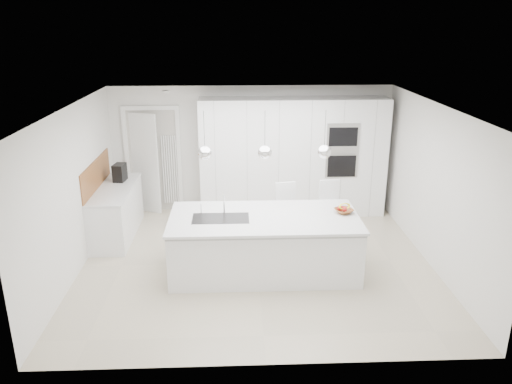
{
  "coord_description": "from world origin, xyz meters",
  "views": [
    {
      "loc": [
        -0.31,
        -7.17,
        3.68
      ],
      "look_at": [
        0.0,
        0.3,
        1.1
      ],
      "focal_mm": 35.0,
      "sensor_mm": 36.0,
      "label": 1
    }
  ],
  "objects_px": {
    "fruit_bowl": "(344,211)",
    "espresso_machine": "(120,173)",
    "bar_stool_left": "(286,217)",
    "island_base": "(264,246)",
    "bar_stool_right": "(330,214)"
  },
  "relations": [
    {
      "from": "fruit_bowl",
      "to": "espresso_machine",
      "type": "relative_size",
      "value": 0.86
    },
    {
      "from": "fruit_bowl",
      "to": "espresso_machine",
      "type": "height_order",
      "value": "espresso_machine"
    },
    {
      "from": "espresso_machine",
      "to": "bar_stool_right",
      "type": "xyz_separation_m",
      "value": [
        3.7,
        -0.93,
        -0.5
      ]
    },
    {
      "from": "fruit_bowl",
      "to": "bar_stool_left",
      "type": "relative_size",
      "value": 0.24
    },
    {
      "from": "espresso_machine",
      "to": "island_base",
      "type": "bearing_deg",
      "value": -29.45
    },
    {
      "from": "espresso_machine",
      "to": "bar_stool_left",
      "type": "relative_size",
      "value": 0.28
    },
    {
      "from": "espresso_machine",
      "to": "bar_stool_left",
      "type": "height_order",
      "value": "espresso_machine"
    },
    {
      "from": "fruit_bowl",
      "to": "bar_stool_left",
      "type": "xyz_separation_m",
      "value": [
        -0.81,
        0.73,
        -0.38
      ]
    },
    {
      "from": "espresso_machine",
      "to": "fruit_bowl",
      "type": "bearing_deg",
      "value": -17.59
    },
    {
      "from": "island_base",
      "to": "bar_stool_left",
      "type": "relative_size",
      "value": 2.52
    },
    {
      "from": "bar_stool_right",
      "to": "fruit_bowl",
      "type": "bearing_deg",
      "value": -94.04
    },
    {
      "from": "island_base",
      "to": "fruit_bowl",
      "type": "relative_size",
      "value": 10.35
    },
    {
      "from": "bar_stool_right",
      "to": "island_base",
      "type": "bearing_deg",
      "value": -146.97
    },
    {
      "from": "island_base",
      "to": "bar_stool_right",
      "type": "relative_size",
      "value": 2.53
    },
    {
      "from": "fruit_bowl",
      "to": "espresso_machine",
      "type": "xyz_separation_m",
      "value": [
        -3.75,
        1.77,
        0.12
      ]
    }
  ]
}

